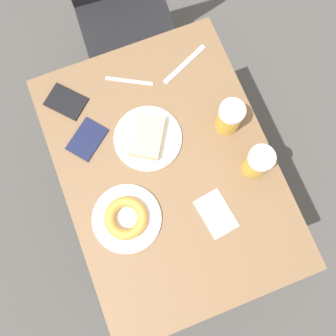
{
  "coord_description": "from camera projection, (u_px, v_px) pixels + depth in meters",
  "views": [
    {
      "loc": [
        -0.1,
        -0.24,
        1.93
      ],
      "look_at": [
        0.0,
        0.0,
        0.78
      ],
      "focal_mm": 40.0,
      "sensor_mm": 36.0,
      "label": 1
    }
  ],
  "objects": [
    {
      "name": "beer_mug_center",
      "position": [
        229.0,
        117.0,
        1.17
      ],
      "size": [
        0.08,
        0.08,
        0.13
      ],
      "color": "gold",
      "rests_on": "table"
    },
    {
      "name": "beer_mug_left",
      "position": [
        257.0,
        162.0,
        1.14
      ],
      "size": [
        0.08,
        0.08,
        0.13
      ],
      "color": "gold",
      "rests_on": "table"
    },
    {
      "name": "ground_plane",
      "position": [
        168.0,
        202.0,
        1.94
      ],
      "size": [
        8.0,
        8.0,
        0.0
      ],
      "primitive_type": "plane",
      "color": "#474442"
    },
    {
      "name": "knife",
      "position": [
        184.0,
        64.0,
        1.28
      ],
      "size": [
        0.18,
        0.09,
        0.0
      ],
      "rotation": [
        0.0,
        0.0,
        1.99
      ],
      "color": "silver",
      "rests_on": "table"
    },
    {
      "name": "passport_near_edge",
      "position": [
        66.0,
        102.0,
        1.24
      ],
      "size": [
        0.15,
        0.15,
        0.01
      ],
      "rotation": [
        0.0,
        0.0,
        0.72
      ],
      "color": "black",
      "rests_on": "table"
    },
    {
      "name": "napkin_folded",
      "position": [
        216.0,
        214.0,
        1.16
      ],
      "size": [
        0.11,
        0.15,
        0.0
      ],
      "rotation": [
        0.0,
        0.0,
        4.85
      ],
      "color": "white",
      "rests_on": "table"
    },
    {
      "name": "fork",
      "position": [
        129.0,
        81.0,
        1.26
      ],
      "size": [
        0.15,
        0.09,
        0.0
      ],
      "rotation": [
        0.0,
        0.0,
        4.2
      ],
      "color": "silver",
      "rests_on": "table"
    },
    {
      "name": "passport_far_edge",
      "position": [
        87.0,
        139.0,
        1.22
      ],
      "size": [
        0.15,
        0.15,
        0.01
      ],
      "rotation": [
        0.0,
        0.0,
        5.38
      ],
      "color": "#141938",
      "rests_on": "table"
    },
    {
      "name": "plate_with_cake",
      "position": [
        148.0,
        137.0,
        1.2
      ],
      "size": [
        0.22,
        0.22,
        0.05
      ],
      "color": "white",
      "rests_on": "table"
    },
    {
      "name": "plate_with_donut",
      "position": [
        126.0,
        218.0,
        1.14
      ],
      "size": [
        0.22,
        0.22,
        0.04
      ],
      "color": "white",
      "rests_on": "table"
    },
    {
      "name": "table",
      "position": [
        168.0,
        174.0,
        1.27
      ],
      "size": [
        0.67,
        0.92,
        0.76
      ],
      "color": "brown",
      "rests_on": "ground_plane"
    }
  ]
}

